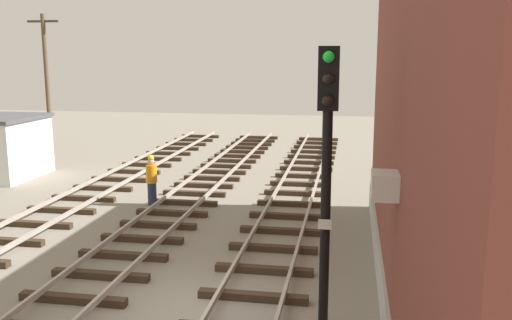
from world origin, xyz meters
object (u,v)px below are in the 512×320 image
object	(u,v)px
utility_pole_far	(47,81)
control_hut	(3,147)
signal_mast	(327,166)
track_worker_foreground	(152,180)

from	to	relation	value
utility_pole_far	control_hut	bearing A→B (deg)	-78.49
control_hut	utility_pole_far	world-z (taller)	utility_pole_far
signal_mast	utility_pole_far	distance (m)	24.85
control_hut	track_worker_foreground	xyz separation A→B (m)	(8.21, -3.44, -0.46)
track_worker_foreground	utility_pole_far	bearing A→B (deg)	134.42
signal_mast	utility_pole_far	world-z (taller)	utility_pole_far
signal_mast	control_hut	distance (m)	19.65
control_hut	track_worker_foreground	distance (m)	8.91
signal_mast	track_worker_foreground	xyz separation A→B (m)	(-6.70, 9.18, -2.56)
control_hut	signal_mast	bearing A→B (deg)	-40.25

